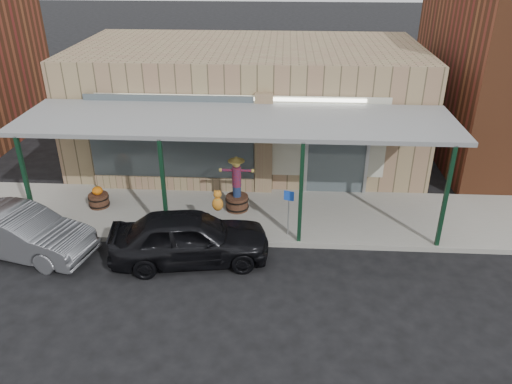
# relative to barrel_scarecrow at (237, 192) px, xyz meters

# --- Properties ---
(ground) EXTENTS (120.00, 120.00, 0.00)m
(ground) POSITION_rel_barrel_scarecrow_xyz_m (0.04, -3.81, -0.74)
(ground) COLOR black
(ground) RESTS_ON ground
(sidewalk) EXTENTS (40.00, 3.20, 0.15)m
(sidewalk) POSITION_rel_barrel_scarecrow_xyz_m (0.04, -0.21, -0.66)
(sidewalk) COLOR gray
(sidewalk) RESTS_ON ground
(storefront) EXTENTS (12.00, 6.25, 4.20)m
(storefront) POSITION_rel_barrel_scarecrow_xyz_m (0.03, 4.36, 1.35)
(storefront) COLOR #907C58
(storefront) RESTS_ON ground
(awning) EXTENTS (12.00, 3.00, 3.04)m
(awning) POSITION_rel_barrel_scarecrow_xyz_m (0.04, -0.24, 2.27)
(awning) COLOR slate
(awning) RESTS_ON ground
(block_buildings_near) EXTENTS (61.00, 8.00, 8.00)m
(block_buildings_near) POSITION_rel_barrel_scarecrow_xyz_m (2.04, 5.39, 3.03)
(block_buildings_near) COLOR brown
(block_buildings_near) RESTS_ON ground
(barrel_scarecrow) EXTENTS (1.06, 0.78, 1.74)m
(barrel_scarecrow) POSITION_rel_barrel_scarecrow_xyz_m (0.00, 0.00, 0.00)
(barrel_scarecrow) COLOR #553522
(barrel_scarecrow) RESTS_ON sidewalk
(barrel_pumpkin) EXTENTS (0.68, 0.68, 0.71)m
(barrel_pumpkin) POSITION_rel_barrel_scarecrow_xyz_m (-4.24, -0.05, -0.34)
(barrel_pumpkin) COLOR #553522
(barrel_pumpkin) RESTS_ON sidewalk
(handicap_sign) EXTENTS (0.27, 0.10, 1.35)m
(handicap_sign) POSITION_rel_barrel_scarecrow_xyz_m (1.54, -1.35, 0.28)
(handicap_sign) COLOR gray
(handicap_sign) RESTS_ON sidewalk
(parked_sedan) EXTENTS (4.24, 2.21, 1.58)m
(parked_sedan) POSITION_rel_barrel_scarecrow_xyz_m (-0.98, -2.51, -0.05)
(parked_sedan) COLOR black
(parked_sedan) RESTS_ON ground
(car_grey) EXTENTS (4.08, 2.23, 1.27)m
(car_grey) POSITION_rel_barrel_scarecrow_xyz_m (-5.44, -2.47, -0.10)
(car_grey) COLOR #525359
(car_grey) RESTS_ON ground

